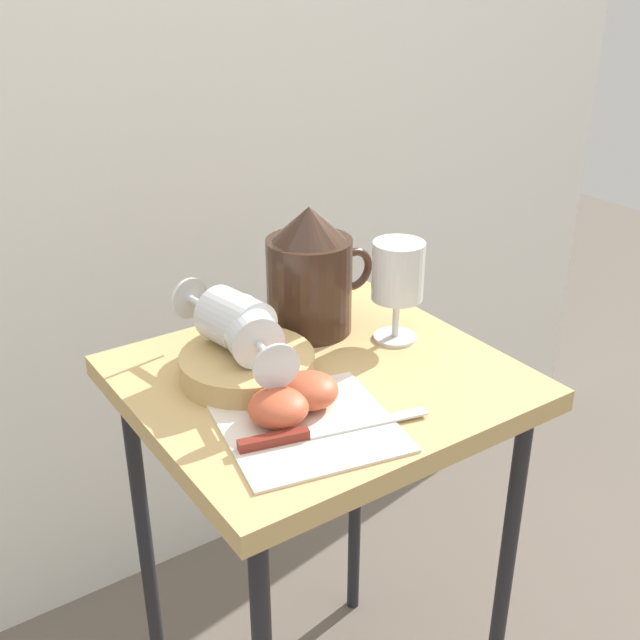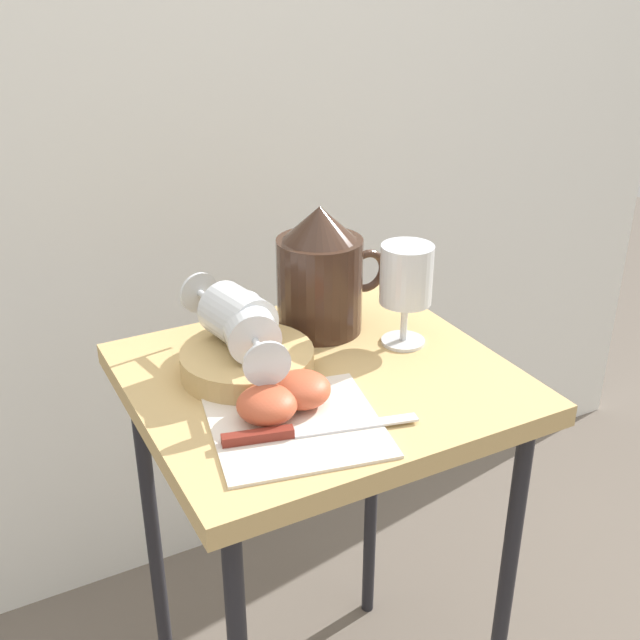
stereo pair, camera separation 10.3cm
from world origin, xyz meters
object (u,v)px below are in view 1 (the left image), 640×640
Objects in this scene: wine_glass_tipped_near at (233,320)px; table at (320,423)px; wine_glass_upright at (398,276)px; knife at (307,434)px; apple_half_left at (278,407)px; basket_tray at (247,366)px; wine_glass_tipped_far at (249,332)px; pitcher at (310,281)px; apple_half_right at (309,390)px.

table is at bearing -41.09° from wine_glass_tipped_near.
wine_glass_upright is 0.31m from knife.
basket_tray is at bearing 77.95° from apple_half_left.
wine_glass_upright is 0.94× the size of wine_glass_tipped_far.
pitcher is (0.15, 0.08, 0.06)m from basket_tray.
apple_half_left and apple_half_right have the same top height.
wine_glass_tipped_far is at bearing -78.75° from basket_tray.
wine_glass_tipped_near is at bearing 138.91° from table.
table is at bearing -27.52° from basket_tray.
basket_tray reaches higher than knife.
wine_glass_upright is (0.24, -0.02, 0.08)m from basket_tray.
pitcher reaches higher than apple_half_left.
table is 0.21m from pitcher.
wine_glass_tipped_far is 0.11m from apple_half_right.
pitcher is 0.16m from wine_glass_tipped_near.
wine_glass_tipped_far reaches higher than apple_half_right.
basket_tray is at bearing -88.67° from wine_glass_tipped_near.
wine_glass_tipped_near is 0.04m from wine_glass_tipped_far.
wine_glass_tipped_far is at bearing 103.86° from apple_half_right.
pitcher reaches higher than wine_glass_tipped_far.
wine_glass_tipped_far is at bearing 84.08° from knife.
knife is at bearing -76.87° from apple_half_left.
pitcher is 1.28× the size of wine_glass_upright.
apple_half_left is at bearing -103.50° from wine_glass_tipped_far.
basket_tray is at bearing 103.69° from apple_half_right.
basket_tray is 0.05m from wine_glass_tipped_far.
apple_half_left is (-0.11, -0.08, 0.10)m from table.
wine_glass_tipped_near reaches higher than apple_half_left.
apple_half_left is (-0.26, -0.10, -0.07)m from wine_glass_upright.
wine_glass_tipped_far is 0.68× the size of knife.
knife is (-0.01, -0.20, -0.06)m from wine_glass_tipped_near.
wine_glass_upright is (0.15, 0.02, 0.18)m from table.
wine_glass_tipped_near is at bearing 85.84° from knife.
apple_half_left is (-0.03, -0.12, 0.01)m from basket_tray.
apple_half_left reaches higher than basket_tray.
apple_half_left is at bearing -131.92° from pitcher.
knife is (-0.04, -0.06, -0.02)m from apple_half_right.
wine_glass_upright is 2.02× the size of apple_half_right.
basket_tray is at bearing 152.48° from table.
wine_glass_upright reaches higher than apple_half_left.
apple_half_right reaches higher than basket_tray.
apple_half_right is (-0.06, -0.06, 0.10)m from table.
wine_glass_tipped_near is 0.98× the size of wine_glass_tipped_far.
wine_glass_tipped_near is 2.12× the size of apple_half_right.
wine_glass_tipped_far is 0.13m from apple_half_left.
wine_glass_upright is at bearing -12.79° from wine_glass_tipped_near.
apple_half_left is 0.05m from knife.
wine_glass_tipped_near is at bearing 101.01° from apple_half_right.
apple_half_right is (-0.13, -0.19, -0.05)m from pitcher.
apple_half_left is at bearing -159.29° from wine_glass_upright.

